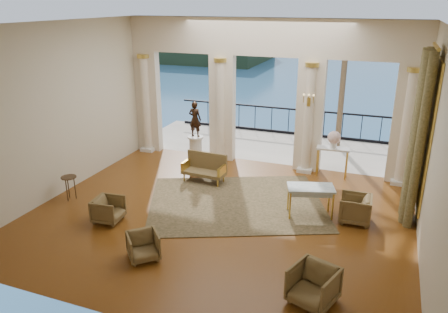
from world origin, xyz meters
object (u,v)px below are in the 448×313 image
at_px(settee, 205,167).
at_px(game_table, 311,190).
at_px(armchair_b, 313,284).
at_px(armchair_d, 108,208).
at_px(pedestal, 196,152).
at_px(console_table, 333,153).
at_px(armchair_c, 355,207).
at_px(statue, 195,119).
at_px(armchair_a, 143,245).
at_px(side_table, 69,180).

distance_m(settee, game_table, 3.43).
relative_size(armchair_b, armchair_d, 1.15).
xyz_separation_m(game_table, pedestal, (-3.99, 2.10, -0.21)).
relative_size(armchair_b, pedestal, 0.77).
bearing_deg(armchair_d, console_table, -49.85).
height_order(armchair_b, armchair_c, armchair_b).
bearing_deg(armchair_c, statue, -113.59).
xyz_separation_m(armchair_b, armchair_d, (-5.06, 1.25, -0.05)).
distance_m(armchair_c, pedestal, 5.44).
relative_size(armchair_a, armchair_b, 0.82).
bearing_deg(console_table, statue, -176.05).
xyz_separation_m(pedestal, side_table, (-2.07, -3.44, 0.08)).
bearing_deg(statue, console_table, -169.59).
relative_size(console_table, side_table, 1.51).
height_order(settee, game_table, settee).
height_order(armchair_c, armchair_d, armchair_c).
xyz_separation_m(armchair_b, settee, (-3.89, 4.34, 0.03)).
relative_size(armchair_c, game_table, 0.59).
relative_size(armchair_a, settee, 0.48).
xyz_separation_m(armchair_b, armchair_c, (0.40, 3.31, -0.01)).
bearing_deg(console_table, pedestal, -176.05).
distance_m(statue, console_table, 4.26).
distance_m(armchair_a, armchair_c, 4.99).
relative_size(game_table, pedestal, 1.26).
bearing_deg(statue, settee, 128.18).
height_order(armchair_d, side_table, armchair_d).
height_order(armchair_c, pedestal, pedestal).
bearing_deg(armchair_a, side_table, 108.90).
relative_size(armchair_d, game_table, 0.53).
bearing_deg(armchair_d, pedestal, -11.87).
bearing_deg(pedestal, game_table, -27.75).
xyz_separation_m(armchair_c, settee, (-4.29, 1.02, 0.05)).
distance_m(game_table, statue, 4.59).
xyz_separation_m(settee, console_table, (3.38, 1.66, 0.33)).
distance_m(armchair_b, game_table, 3.33).
xyz_separation_m(armchair_d, settee, (1.17, 3.09, 0.08)).
distance_m(armchair_b, console_table, 6.03).
distance_m(armchair_d, pedestal, 4.12).
relative_size(armchair_d, side_table, 1.02).
bearing_deg(pedestal, side_table, -121.01).
bearing_deg(armchair_c, game_table, -88.12).
bearing_deg(game_table, armchair_c, -14.14).
distance_m(console_table, side_table, 7.43).
relative_size(armchair_a, game_table, 0.50).
xyz_separation_m(armchair_d, game_table, (4.41, 2.00, 0.35)).
relative_size(armchair_b, settee, 0.59).
xyz_separation_m(armchair_a, pedestal, (-1.19, 5.20, 0.16)).
relative_size(armchair_b, game_table, 0.61).
bearing_deg(settee, side_table, -136.20).
bearing_deg(armchair_d, statue, -11.87).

